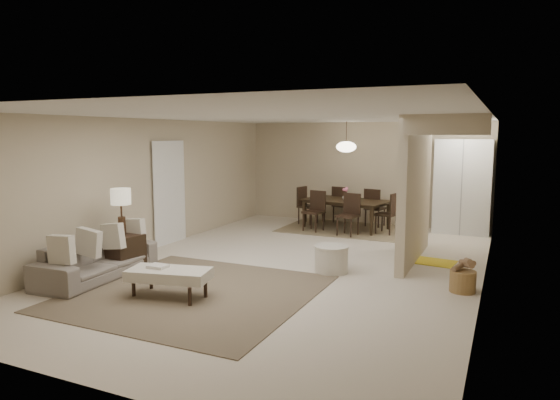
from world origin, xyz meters
The scene contains 22 objects.
floor centered at (0.00, 0.00, 0.00)m, with size 9.00×9.00×0.00m, color beige.
ceiling centered at (0.00, 0.00, 2.50)m, with size 9.00×9.00×0.00m, color white.
back_wall centered at (0.00, 4.50, 1.25)m, with size 6.00×6.00×0.00m, color #BDAD8F.
left_wall centered at (-3.00, 0.00, 1.25)m, with size 9.00×9.00×0.00m, color #BDAD8F.
right_wall centered at (3.00, 0.00, 1.25)m, with size 9.00×9.00×0.00m, color #BDAD8F.
partition centered at (1.80, 1.25, 1.25)m, with size 0.15×2.50×2.50m, color #BDAD8F.
doorway centered at (-2.97, 0.60, 1.02)m, with size 0.04×0.90×2.04m, color black.
pantry_cabinet centered at (2.35, 4.15, 1.05)m, with size 1.20×0.55×2.10m, color white.
flush_light centered at (2.30, 3.20, 2.46)m, with size 0.44×0.44×0.05m, color white.
living_rug centered at (-0.66, -1.92, 0.01)m, with size 3.20×3.20×0.01m, color brown.
sofa centered at (-2.45, -1.92, 0.30)m, with size 0.79×2.03×0.59m, color slate.
ottoman_bench centered at (-0.86, -2.22, 0.32)m, with size 1.19×0.73×0.40m.
side_table centered at (-2.40, -1.40, 0.29)m, with size 0.53×0.53×0.59m, color black.
table_lamp centered at (-2.40, -1.40, 1.15)m, with size 0.32×0.32×0.76m.
round_pouf centered at (0.74, -0.10, 0.22)m, with size 0.55×0.55×0.43m, color beige.
wicker_basket centered at (2.75, -0.29, 0.15)m, with size 0.36×0.36×0.31m, color olive.
dining_rug centered at (-0.18, 3.57, 0.01)m, with size 2.80×2.10×0.01m, color #8E7B58.
dining_table centered at (-0.18, 3.57, 0.34)m, with size 1.95×1.09×0.69m, color black.
dining_chairs centered at (-0.18, 3.57, 0.46)m, with size 2.51×2.01×0.92m.
vase centered at (-0.18, 3.57, 0.76)m, with size 0.15×0.15×0.15m, color silver.
yellow_mat centered at (2.05, 1.25, 0.01)m, with size 0.93×0.57×0.01m, color yellow.
pendant_light centered at (-0.18, 3.57, 1.92)m, with size 0.46×0.46×0.71m.
Camera 1 is at (3.24, -7.56, 2.22)m, focal length 32.00 mm.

